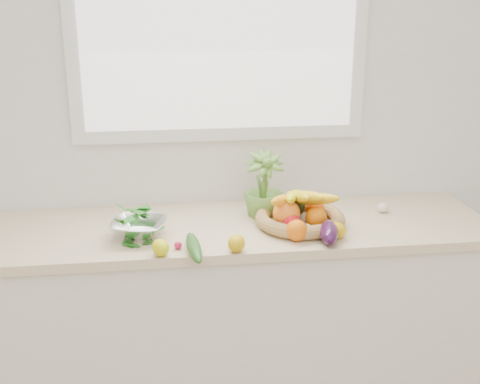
{
  "coord_description": "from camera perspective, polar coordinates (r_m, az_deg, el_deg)",
  "views": [
    {
      "loc": [
        -0.25,
        -0.41,
        1.83
      ],
      "look_at": [
        0.05,
        1.93,
        1.05
      ],
      "focal_mm": 45.0,
      "sensor_mm": 36.0,
      "label": 1
    }
  ],
  "objects": [
    {
      "name": "apple",
      "position": [
        2.46,
        4.92,
        -3.04
      ],
      "size": [
        0.09,
        0.09,
        0.08
      ],
      "primitive_type": "sphere",
      "rotation": [
        0.0,
        0.0,
        -0.12
      ],
      "color": "red",
      "rests_on": "countertop"
    },
    {
      "name": "colander_with_spinach",
      "position": [
        2.43,
        -9.58,
        -2.94
      ],
      "size": [
        0.26,
        0.26,
        0.12
      ],
      "color": "silver",
      "rests_on": "countertop"
    },
    {
      "name": "cucumber",
      "position": [
        2.27,
        -4.38,
        -5.26
      ],
      "size": [
        0.07,
        0.28,
        0.05
      ],
      "primitive_type": "ellipsoid",
      "rotation": [
        0.0,
        0.0,
        0.08
      ],
      "color": "#185218",
      "rests_on": "countertop"
    },
    {
      "name": "window_frame",
      "position": [
        2.66,
        -2.0,
        16.57
      ],
      "size": [
        1.3,
        0.03,
        1.1
      ],
      "primitive_type": "cube",
      "color": "white",
      "rests_on": "back_wall"
    },
    {
      "name": "counter_cabinet",
      "position": [
        2.76,
        -1.11,
        -12.23
      ],
      "size": [
        2.2,
        0.58,
        0.86
      ],
      "primitive_type": "cube",
      "color": "silver",
      "rests_on": "ground"
    },
    {
      "name": "window_pane",
      "position": [
        2.64,
        -1.96,
        16.56
      ],
      "size": [
        1.18,
        0.01,
        0.98
      ],
      "primitive_type": "cube",
      "color": "white",
      "rests_on": "window_frame"
    },
    {
      "name": "garlic_c",
      "position": [
        2.45,
        6.26,
        -3.54
      ],
      "size": [
        0.07,
        0.07,
        0.05
      ],
      "primitive_type": "ellipsoid",
      "rotation": [
        0.0,
        0.0,
        -0.29
      ],
      "color": "silver",
      "rests_on": "countertop"
    },
    {
      "name": "lemon_c",
      "position": [
        2.43,
        9.08,
        -3.58
      ],
      "size": [
        0.11,
        0.11,
        0.07
      ],
      "primitive_type": "ellipsoid",
      "rotation": [
        0.0,
        0.0,
        0.79
      ],
      "color": "#D1A00B",
      "rests_on": "countertop"
    },
    {
      "name": "lemon_a",
      "position": [
        2.27,
        -7.55,
        -5.25
      ],
      "size": [
        0.08,
        0.09,
        0.06
      ],
      "primitive_type": "ellipsoid",
      "rotation": [
        0.0,
        0.0,
        0.26
      ],
      "color": "#D7DA0B",
      "rests_on": "countertop"
    },
    {
      "name": "ginger",
      "position": [
        2.47,
        8.59,
        -3.65
      ],
      "size": [
        0.11,
        0.06,
        0.03
      ],
      "primitive_type": "cube",
      "rotation": [
        0.0,
        0.0,
        0.15
      ],
      "color": "tan",
      "rests_on": "countertop"
    },
    {
      "name": "eggplant",
      "position": [
        2.39,
        8.43,
        -3.79
      ],
      "size": [
        0.11,
        0.21,
        0.08
      ],
      "primitive_type": "ellipsoid",
      "rotation": [
        0.0,
        0.0,
        -0.21
      ],
      "color": "#310E34",
      "rests_on": "countertop"
    },
    {
      "name": "orange_loose",
      "position": [
        2.38,
        5.4,
        -3.64
      ],
      "size": [
        0.11,
        0.11,
        0.09
      ],
      "primitive_type": "sphere",
      "rotation": [
        0.0,
        0.0,
        0.42
      ],
      "color": "orange",
      "rests_on": "countertop"
    },
    {
      "name": "potted_herb",
      "position": [
        2.61,
        2.26,
        0.5
      ],
      "size": [
        0.18,
        0.18,
        0.31
      ],
      "primitive_type": "imported",
      "rotation": [
        0.0,
        0.0,
        0.06
      ],
      "color": "#598831",
      "rests_on": "countertop"
    },
    {
      "name": "garlic_a",
      "position": [
        2.56,
        6.17,
        -2.53
      ],
      "size": [
        0.07,
        0.07,
        0.05
      ],
      "primitive_type": "ellipsoid",
      "rotation": [
        0.0,
        0.0,
        0.33
      ],
      "color": "white",
      "rests_on": "countertop"
    },
    {
      "name": "lemon_b",
      "position": [
        2.28,
        -0.33,
        -4.9
      ],
      "size": [
        0.09,
        0.1,
        0.07
      ],
      "primitive_type": "ellipsoid",
      "rotation": [
        0.0,
        0.0,
        -0.35
      ],
      "color": "gold",
      "rests_on": "countertop"
    },
    {
      "name": "fruit_basket",
      "position": [
        2.53,
        5.65,
        -2.05
      ],
      "size": [
        0.4,
        0.4,
        0.19
      ],
      "color": "tan",
      "rests_on": "countertop"
    },
    {
      "name": "garlic_b",
      "position": [
        2.76,
        13.37,
        -1.47
      ],
      "size": [
        0.06,
        0.06,
        0.04
      ],
      "primitive_type": "ellipsoid",
      "rotation": [
        0.0,
        0.0,
        0.29
      ],
      "color": "white",
      "rests_on": "countertop"
    },
    {
      "name": "radish",
      "position": [
        2.32,
        -5.9,
        -5.06
      ],
      "size": [
        0.04,
        0.04,
        0.03
      ],
      "primitive_type": "sphere",
      "rotation": [
        0.0,
        0.0,
        0.34
      ],
      "color": "#C61844",
      "rests_on": "countertop"
    },
    {
      "name": "back_wall",
      "position": [
        2.71,
        -1.94,
        8.11
      ],
      "size": [
        4.5,
        0.02,
        2.7
      ],
      "primitive_type": "cube",
      "color": "white",
      "rests_on": "ground"
    },
    {
      "name": "countertop",
      "position": [
        2.56,
        -1.17,
        -3.52
      ],
      "size": [
        2.24,
        0.62,
        0.04
      ],
      "primitive_type": "cube",
      "color": "beige",
      "rests_on": "counter_cabinet"
    }
  ]
}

